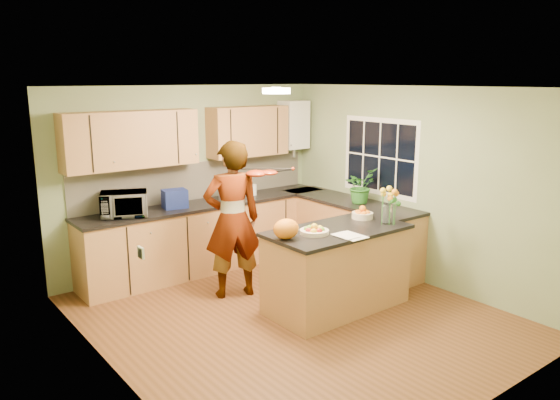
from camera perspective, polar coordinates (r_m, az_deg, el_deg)
floor at (r=6.20m, az=1.37°, el=-12.08°), size 4.50×4.50×0.00m
ceiling at (r=5.64m, az=1.51°, el=11.69°), size 4.00×4.50×0.02m
wall_back at (r=7.63m, az=-9.31°, el=2.34°), size 4.00×0.02×2.50m
wall_front at (r=4.36m, az=20.60°, el=-6.16°), size 4.00×0.02×2.50m
wall_left at (r=4.83m, az=-17.34°, el=-4.11°), size 0.02×4.50×2.50m
wall_right at (r=7.20m, az=13.88°, el=1.51°), size 0.02×4.50×2.50m
back_counter at (r=7.60m, az=-7.35°, el=-3.68°), size 3.64×0.62×0.94m
right_counter at (r=7.71m, az=7.23°, el=-3.45°), size 0.62×2.24×0.94m
splashback at (r=7.68m, az=-8.58°, el=2.04°), size 3.60×0.02×0.52m
upper_cabinets at (r=7.32m, az=-10.04°, el=6.62°), size 3.20×0.34×0.70m
boiler at (r=8.36m, az=1.44°, el=7.86°), size 0.40×0.30×0.86m
window_right at (r=7.53m, az=10.39°, el=4.46°), size 0.01×1.30×1.05m
light_switch at (r=4.28m, az=-14.33°, el=-5.35°), size 0.02×0.09×0.09m
ceiling_lamp at (r=5.87m, az=-0.38°, el=11.35°), size 0.30×0.30×0.07m
peninsula_island at (r=6.29m, az=5.95°, el=-7.12°), size 1.64×0.84×0.94m
fruit_dish at (r=5.91m, az=3.60°, el=-3.14°), size 0.32×0.32×0.11m
orange_bowl at (r=6.62m, az=8.61°, el=-1.39°), size 0.25×0.25×0.15m
flower_vase at (r=6.38m, az=11.14°, el=0.51°), size 0.28×0.28×0.51m
orange_bag at (r=5.71m, az=0.64°, el=-3.03°), size 0.31×0.27×0.21m
papers at (r=5.88m, az=7.37°, el=-3.72°), size 0.24×0.33×0.01m
violinist at (r=6.50m, az=-5.00°, el=-2.08°), size 0.80×0.64×1.89m
violin at (r=6.31m, az=-2.48°, el=2.79°), size 0.62×0.53×0.15m
microwave at (r=6.90m, az=-15.98°, el=-0.41°), size 0.65×0.56×0.30m
blue_box at (r=7.21m, az=-10.94°, el=0.13°), size 0.34×0.27×0.24m
kettle at (r=7.55m, az=-5.85°, el=0.85°), size 0.16×0.16×0.29m
jar_cream at (r=7.87m, az=-3.36°, el=1.14°), size 0.11×0.11×0.17m
jar_white at (r=7.86m, az=-2.83°, el=1.07°), size 0.11×0.11×0.16m
potted_plant at (r=7.42m, az=8.37°, el=1.48°), size 0.49×0.45×0.47m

